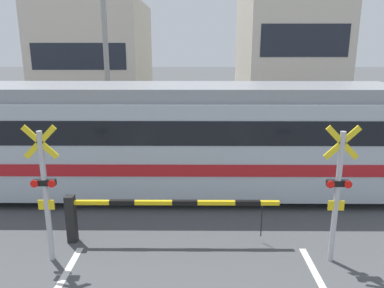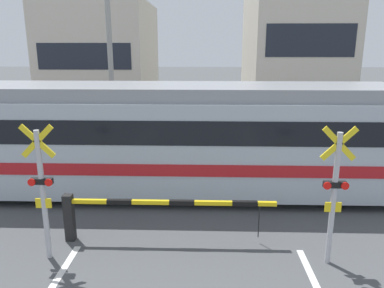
% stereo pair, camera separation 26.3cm
% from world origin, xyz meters
% --- Properties ---
extents(rail_track_near, '(50.00, 0.10, 0.08)m').
position_xyz_m(rail_track_near, '(0.00, 10.03, 0.04)').
color(rail_track_near, '#6B6051').
rests_on(rail_track_near, ground_plane).
extents(rail_track_far, '(50.00, 0.10, 0.08)m').
position_xyz_m(rail_track_far, '(0.00, 11.47, 0.04)').
color(rail_track_far, '#6B6051').
rests_on(rail_track_far, ground_plane).
extents(commuter_train, '(18.63, 2.81, 3.23)m').
position_xyz_m(commuter_train, '(-3.41, 10.75, 1.73)').
color(commuter_train, '#ADB7C1').
rests_on(commuter_train, ground_plane).
extents(crossing_barrier_near, '(4.72, 0.20, 1.10)m').
position_xyz_m(crossing_barrier_near, '(-1.34, 7.78, 0.77)').
color(crossing_barrier_near, black).
rests_on(crossing_barrier_near, ground_plane).
extents(crossing_barrier_far, '(4.72, 0.20, 1.10)m').
position_xyz_m(crossing_barrier_far, '(1.34, 13.67, 0.77)').
color(crossing_barrier_far, black).
rests_on(crossing_barrier_far, ground_plane).
extents(crossing_signal_left, '(0.68, 0.15, 2.85)m').
position_xyz_m(crossing_signal_left, '(-2.88, 7.04, 1.57)').
color(crossing_signal_left, '#B2B2B7').
rests_on(crossing_signal_left, ground_plane).
extents(crossing_signal_right, '(0.68, 0.15, 2.85)m').
position_xyz_m(crossing_signal_right, '(2.88, 7.04, 1.57)').
color(crossing_signal_right, '#B2B2B7').
rests_on(crossing_signal_right, ground_plane).
extents(pedestrian, '(0.38, 0.23, 1.74)m').
position_xyz_m(pedestrian, '(-0.96, 17.15, 1.01)').
color(pedestrian, '#33384C').
rests_on(pedestrian, ground_plane).
extents(building_left_of_street, '(5.92, 7.83, 6.83)m').
position_xyz_m(building_left_of_street, '(-5.99, 24.02, 3.42)').
color(building_left_of_street, beige).
rests_on(building_left_of_street, ground_plane).
extents(building_right_of_street, '(5.43, 7.83, 8.29)m').
position_xyz_m(building_right_of_street, '(5.75, 24.02, 4.14)').
color(building_right_of_street, beige).
rests_on(building_right_of_street, ground_plane).
extents(utility_pole_streetside, '(0.22, 0.22, 8.34)m').
position_xyz_m(utility_pole_streetside, '(-3.63, 16.17, 4.17)').
color(utility_pole_streetside, gray).
rests_on(utility_pole_streetside, ground_plane).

